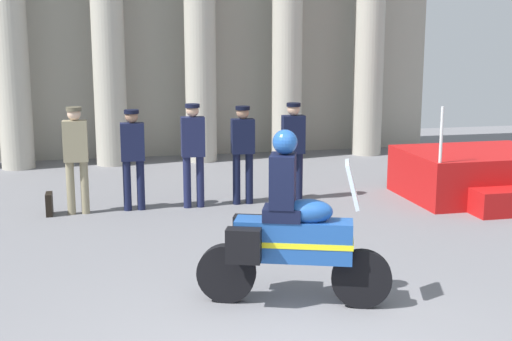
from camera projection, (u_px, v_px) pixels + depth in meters
name	position (u px, v px, depth m)	size (l,w,h in m)	color
reviewing_stand	(478.00, 176.00, 12.32)	(2.50, 2.44, 1.73)	#B71414
officer_in_row_0	(76.00, 152.00, 11.13)	(0.39, 0.24, 1.73)	gray
officer_in_row_1	(133.00, 152.00, 11.38)	(0.39, 0.24, 1.66)	#141938
officer_in_row_2	(193.00, 147.00, 11.55)	(0.39, 0.24, 1.73)	#191E42
officer_in_row_3	(243.00, 147.00, 11.80)	(0.39, 0.24, 1.67)	black
officer_in_row_4	(293.00, 144.00, 12.04)	(0.39, 0.24, 1.70)	black
motorcycle_with_rider	(287.00, 233.00, 7.42)	(2.01, 0.98, 1.90)	black
briefcase_on_ground	(49.00, 204.00, 11.21)	(0.10, 0.32, 0.36)	black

